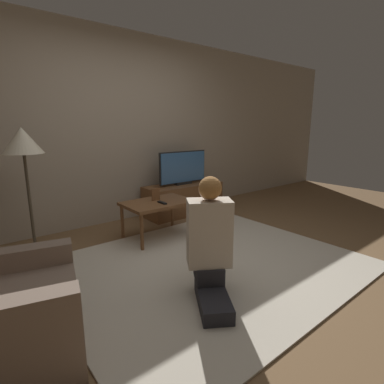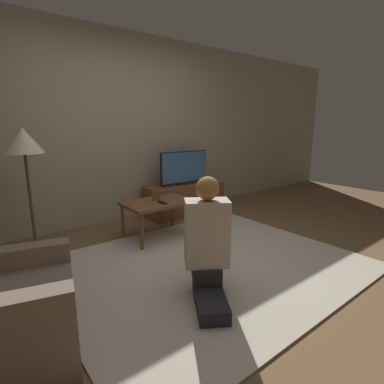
{
  "view_description": "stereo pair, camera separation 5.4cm",
  "coord_description": "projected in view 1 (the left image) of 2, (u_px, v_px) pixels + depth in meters",
  "views": [
    {
      "loc": [
        -1.86,
        -2.01,
        1.35
      ],
      "look_at": [
        0.27,
        0.6,
        0.6
      ],
      "focal_mm": 28.0,
      "sensor_mm": 36.0,
      "label": 1
    },
    {
      "loc": [
        -1.81,
        -2.04,
        1.35
      ],
      "look_at": [
        0.27,
        0.6,
        0.6
      ],
      "focal_mm": 28.0,
      "sensor_mm": 36.0,
      "label": 2
    }
  ],
  "objects": [
    {
      "name": "floor_lamp",
      "position": [
        23.0,
        149.0,
        2.96
      ],
      "size": [
        0.38,
        0.38,
        1.33
      ],
      "color": "#4C4233",
      "rests_on": "ground_plane"
    },
    {
      "name": "wall_back",
      "position": [
        117.0,
        129.0,
        4.14
      ],
      "size": [
        10.0,
        0.06,
        2.6
      ],
      "color": "tan",
      "rests_on": "ground_plane"
    },
    {
      "name": "coffee_table",
      "position": [
        158.0,
        206.0,
        3.6
      ],
      "size": [
        0.81,
        0.54,
        0.46
      ],
      "color": "brown",
      "rests_on": "ground_plane"
    },
    {
      "name": "picture_frame",
      "position": [
        156.0,
        194.0,
        3.62
      ],
      "size": [
        0.11,
        0.01,
        0.15
      ],
      "color": "brown",
      "rests_on": "coffee_table"
    },
    {
      "name": "person_kneeling",
      "position": [
        210.0,
        241.0,
        2.33
      ],
      "size": [
        0.66,
        0.85,
        0.96
      ],
      "rotation": [
        0.0,
        0.0,
        2.58
      ],
      "color": "#232328",
      "rests_on": "rug"
    },
    {
      "name": "tv_stand",
      "position": [
        183.0,
        199.0,
        4.65
      ],
      "size": [
        1.24,
        0.47,
        0.46
      ],
      "color": "brown",
      "rests_on": "ground_plane"
    },
    {
      "name": "remote",
      "position": [
        162.0,
        203.0,
        3.49
      ],
      "size": [
        0.04,
        0.15,
        0.02
      ],
      "color": "black",
      "rests_on": "coffee_table"
    },
    {
      "name": "tv",
      "position": [
        183.0,
        168.0,
        4.55
      ],
      "size": [
        0.84,
        0.08,
        0.5
      ],
      "color": "black",
      "rests_on": "tv_stand"
    },
    {
      "name": "rug",
      "position": [
        209.0,
        264.0,
        2.96
      ],
      "size": [
        2.81,
        2.31,
        0.02
      ],
      "color": "beige",
      "rests_on": "ground_plane"
    },
    {
      "name": "ground_plane",
      "position": [
        209.0,
        265.0,
        2.96
      ],
      "size": [
        10.0,
        10.0,
        0.0
      ],
      "primitive_type": "plane",
      "color": "brown"
    }
  ]
}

